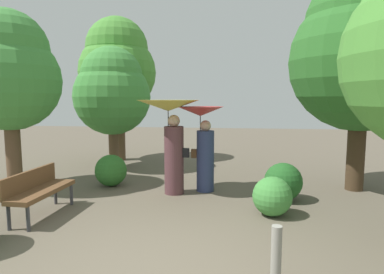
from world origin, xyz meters
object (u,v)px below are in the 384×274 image
Objects in this scene: tree_far_back at (8,71)px; path_marker_post at (276,256)px; tree_near_left at (117,65)px; tree_mid_left at (112,91)px; person_right at (203,135)px; tree_mid_right at (362,50)px; park_bench at (38,188)px; person_left at (171,126)px.

path_marker_post is (5.60, -3.32, -2.38)m from tree_far_back.
tree_near_left is 1.32× the size of tree_mid_left.
path_marker_post is at bearing -154.62° from person_right.
tree_mid_right is at bearing 6.85° from tree_far_back.
tree_far_back reaches higher than path_marker_post.
tree_far_back reaches higher than park_bench.
tree_far_back is (-7.88, -0.95, -0.46)m from tree_mid_right.
person_left reaches higher than park_bench.
tree_near_left is (-3.23, 3.43, 1.94)m from person_right.
tree_far_back is (-4.39, -0.40, 1.44)m from person_right.
person_left is 2.99× the size of path_marker_post.
tree_far_back is at bearing -173.15° from tree_mid_right.
park_bench is 4.47m from tree_mid_left.
tree_mid_left is (0.33, -1.39, -0.88)m from tree_near_left.
person_right reaches higher than path_marker_post.
person_right is 3.51m from park_bench.
tree_mid_left is at bearing 62.24° from person_right.
tree_mid_right reaches higher than path_marker_post.
park_bench is at bearing 133.78° from person_right.
person_right is 0.53× the size of tree_mid_left.
tree_mid_left is at bearing 58.60° from tree_far_back.
tree_near_left is 0.96× the size of tree_mid_right.
tree_near_left reaches higher than person_left.
person_right is 4.02m from path_marker_post.
tree_near_left is at bearing 50.62° from person_right.
person_right is 0.39× the size of tree_mid_right.
tree_mid_right is (6.24, 2.57, 2.68)m from park_bench.
person_left is at bearing -48.69° from park_bench.
tree_mid_left is at bearing 51.02° from person_left.
tree_near_left reaches higher than person_right.
tree_near_left is 7.31m from tree_mid_right.
park_bench is at bearing -44.78° from tree_far_back.
tree_far_back is 6.93m from path_marker_post.
tree_mid_right reaches higher than person_right.
tree_near_left is 6.90× the size of path_marker_post.
tree_mid_left reaches higher than path_marker_post.
person_left is 1.38× the size of park_bench.
park_bench is 2.17× the size of path_marker_post.
path_marker_post is (-2.27, -4.27, -2.84)m from tree_mid_right.
person_left is 3.32m from tree_mid_left.
tree_far_back is (-1.49, -2.44, 0.38)m from tree_mid_left.
tree_mid_right is 7.16× the size of path_marker_post.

